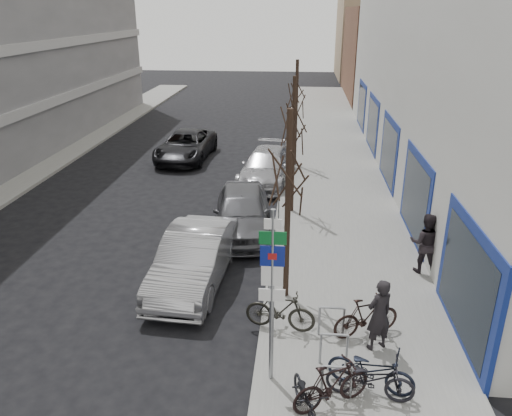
% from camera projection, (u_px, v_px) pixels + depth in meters
% --- Properties ---
extents(ground, '(120.00, 120.00, 0.00)m').
position_uv_depth(ground, '(166.00, 376.00, 11.39)').
color(ground, black).
rests_on(ground, ground).
extents(sidewalk_east, '(5.00, 70.00, 0.15)m').
position_uv_depth(sidewalk_east, '(338.00, 214.00, 20.22)').
color(sidewalk_east, slate).
rests_on(sidewalk_east, ground).
extents(brick_building_far, '(12.00, 14.00, 8.00)m').
position_uv_depth(brick_building_far, '(414.00, 53.00, 45.78)').
color(brick_building_far, brown).
rests_on(brick_building_far, ground).
extents(tan_building_far, '(13.00, 12.00, 9.00)m').
position_uv_depth(tan_building_far, '(393.00, 39.00, 59.43)').
color(tan_building_far, '#937A5B').
rests_on(tan_building_far, ground).
extents(highway_sign_pole, '(0.55, 0.10, 4.20)m').
position_uv_depth(highway_sign_pole, '(272.00, 288.00, 10.26)').
color(highway_sign_pole, gray).
rests_on(highway_sign_pole, ground).
extents(bike_rack, '(0.66, 2.26, 0.83)m').
position_uv_depth(bike_rack, '(334.00, 345.00, 11.37)').
color(bike_rack, gray).
rests_on(bike_rack, sidewalk_east).
extents(tree_near, '(1.80, 1.80, 5.50)m').
position_uv_depth(tree_near, '(289.00, 163.00, 12.88)').
color(tree_near, black).
rests_on(tree_near, ground).
extents(tree_mid, '(1.80, 1.80, 5.50)m').
position_uv_depth(tree_mid, '(294.00, 114.00, 18.89)').
color(tree_mid, black).
rests_on(tree_mid, ground).
extents(tree_far, '(1.80, 1.80, 5.50)m').
position_uv_depth(tree_far, '(297.00, 88.00, 24.90)').
color(tree_far, black).
rests_on(tree_far, ground).
extents(meter_front, '(0.10, 0.08, 1.27)m').
position_uv_depth(meter_front, '(269.00, 279.00, 13.64)').
color(meter_front, gray).
rests_on(meter_front, sidewalk_east).
extents(meter_mid, '(0.10, 0.08, 1.27)m').
position_uv_depth(meter_mid, '(279.00, 206.00, 18.72)').
color(meter_mid, gray).
rests_on(meter_mid, sidewalk_east).
extents(meter_back, '(0.10, 0.08, 1.27)m').
position_uv_depth(meter_back, '(284.00, 164.00, 23.81)').
color(meter_back, gray).
rests_on(meter_back, sidewalk_east).
extents(bike_near_left, '(0.94, 1.74, 1.01)m').
position_uv_depth(bike_near_left, '(306.00, 397.00, 9.87)').
color(bike_near_left, black).
rests_on(bike_near_left, sidewalk_east).
extents(bike_near_right, '(1.84, 1.35, 1.10)m').
position_uv_depth(bike_near_right, '(332.00, 385.00, 10.12)').
color(bike_near_right, black).
rests_on(bike_near_right, sidewalk_east).
extents(bike_mid_curb, '(1.97, 1.10, 1.15)m').
position_uv_depth(bike_mid_curb, '(371.00, 366.00, 10.61)').
color(bike_mid_curb, black).
rests_on(bike_mid_curb, sidewalk_east).
extents(bike_mid_inner, '(1.89, 0.84, 1.11)m').
position_uv_depth(bike_mid_inner, '(280.00, 310.00, 12.62)').
color(bike_mid_inner, black).
rests_on(bike_mid_inner, sidewalk_east).
extents(bike_far_curb, '(1.91, 0.81, 1.13)m').
position_uv_depth(bike_far_curb, '(371.00, 375.00, 10.36)').
color(bike_far_curb, black).
rests_on(bike_far_curb, sidewalk_east).
extents(bike_far_inner, '(1.87, 1.20, 1.10)m').
position_uv_depth(bike_far_inner, '(366.00, 316.00, 12.39)').
color(bike_far_inner, black).
rests_on(bike_far_inner, sidewalk_east).
extents(parked_car_front, '(2.07, 5.15, 1.66)m').
position_uv_depth(parked_car_front, '(194.00, 259.00, 14.96)').
color(parked_car_front, '#A9A9AE').
rests_on(parked_car_front, ground).
extents(parked_car_mid, '(2.50, 5.20, 1.71)m').
position_uv_depth(parked_car_mid, '(242.00, 211.00, 18.41)').
color(parked_car_mid, '#55555A').
rests_on(parked_car_mid, ground).
extents(parked_car_back, '(2.81, 5.59, 1.56)m').
position_uv_depth(parked_car_back, '(266.00, 166.00, 23.89)').
color(parked_car_back, '#9F9FA3').
rests_on(parked_car_back, ground).
extents(lane_car, '(2.81, 5.66, 1.54)m').
position_uv_depth(lane_car, '(186.00, 146.00, 27.57)').
color(lane_car, black).
rests_on(lane_car, ground).
extents(pedestrian_near, '(0.81, 0.72, 1.86)m').
position_uv_depth(pedestrian_near, '(379.00, 315.00, 11.77)').
color(pedestrian_near, black).
rests_on(pedestrian_near, sidewalk_east).
extents(pedestrian_far, '(0.82, 0.64, 1.97)m').
position_uv_depth(pedestrian_far, '(425.00, 243.00, 15.28)').
color(pedestrian_far, black).
rests_on(pedestrian_far, sidewalk_east).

